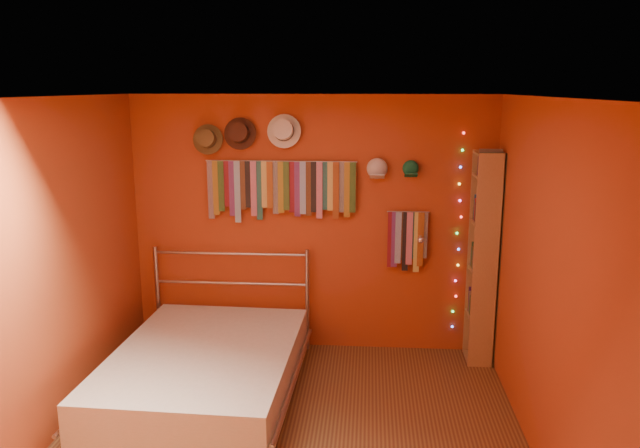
% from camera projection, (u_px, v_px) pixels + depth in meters
% --- Properties ---
extents(ground, '(3.50, 3.50, 0.00)m').
position_uv_depth(ground, '(291.00, 440.00, 4.63)').
color(ground, '#572F1E').
rests_on(ground, ground).
extents(back_wall, '(3.50, 0.02, 2.50)m').
position_uv_depth(back_wall, '(312.00, 225.00, 6.07)').
color(back_wall, maroon).
rests_on(back_wall, ground).
extents(right_wall, '(0.02, 3.50, 2.50)m').
position_uv_depth(right_wall, '(544.00, 285.00, 4.23)').
color(right_wall, maroon).
rests_on(right_wall, ground).
extents(left_wall, '(0.02, 3.50, 2.50)m').
position_uv_depth(left_wall, '(48.00, 273.00, 4.50)').
color(left_wall, maroon).
rests_on(left_wall, ground).
extents(ceiling, '(3.50, 3.50, 0.02)m').
position_uv_depth(ceiling, '(287.00, 97.00, 4.09)').
color(ceiling, white).
rests_on(ceiling, back_wall).
extents(tie_rack, '(1.45, 0.03, 0.60)m').
position_uv_depth(tie_rack, '(280.00, 187.00, 5.94)').
color(tie_rack, '#AAAAAE').
rests_on(tie_rack, back_wall).
extents(small_tie_rack, '(0.40, 0.03, 0.59)m').
position_uv_depth(small_tie_rack, '(407.00, 238.00, 5.95)').
color(small_tie_rack, '#AAAAAE').
rests_on(small_tie_rack, back_wall).
extents(fedora_olive, '(0.29, 0.16, 0.28)m').
position_uv_depth(fedora_olive, '(207.00, 139.00, 5.87)').
color(fedora_olive, brown).
rests_on(fedora_olive, back_wall).
extents(fedora_brown, '(0.31, 0.17, 0.30)m').
position_uv_depth(fedora_brown, '(239.00, 133.00, 5.83)').
color(fedora_brown, '#3F2116').
rests_on(fedora_brown, back_wall).
extents(fedora_white, '(0.32, 0.17, 0.32)m').
position_uv_depth(fedora_white, '(283.00, 130.00, 5.79)').
color(fedora_white, white).
rests_on(fedora_white, back_wall).
extents(cap_white, '(0.19, 0.24, 0.19)m').
position_uv_depth(cap_white, '(377.00, 169.00, 5.84)').
color(cap_white, silver).
rests_on(cap_white, back_wall).
extents(cap_green, '(0.17, 0.21, 0.17)m').
position_uv_depth(cap_green, '(411.00, 169.00, 5.82)').
color(cap_green, '#166540').
rests_on(cap_green, back_wall).
extents(fairy_lights, '(0.06, 0.02, 1.92)m').
position_uv_depth(fairy_lights, '(458.00, 233.00, 5.93)').
color(fairy_lights, '#FF3333').
rests_on(fairy_lights, back_wall).
extents(reading_lamp, '(0.06, 0.27, 0.08)m').
position_uv_depth(reading_lamp, '(421.00, 239.00, 5.80)').
color(reading_lamp, '#AAAAAE').
rests_on(reading_lamp, back_wall).
extents(bookshelf, '(0.25, 0.34, 2.00)m').
position_uv_depth(bookshelf, '(487.00, 258.00, 5.77)').
color(bookshelf, '#9D7047').
rests_on(bookshelf, ground).
extents(bed, '(1.61, 2.14, 1.02)m').
position_uv_depth(bed, '(205.00, 372.00, 5.21)').
color(bed, '#AAAAAE').
rests_on(bed, ground).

